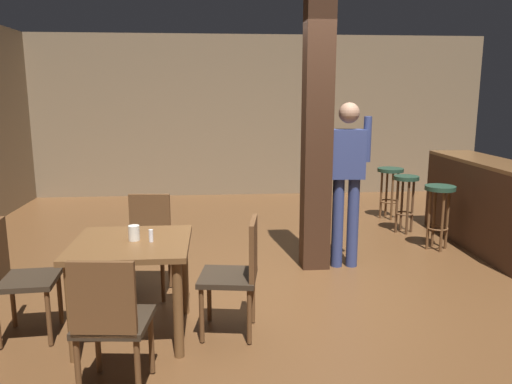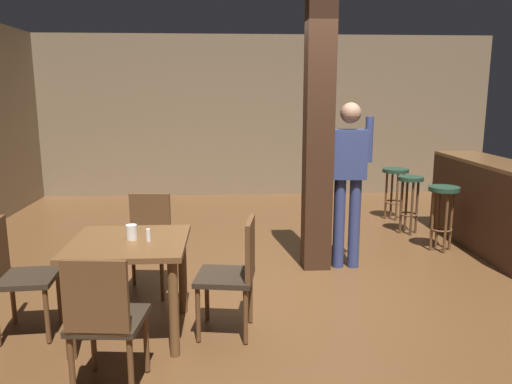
{
  "view_description": "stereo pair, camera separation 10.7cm",
  "coord_description": "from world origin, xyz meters",
  "px_view_note": "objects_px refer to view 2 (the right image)",
  "views": [
    {
      "loc": [
        -0.81,
        -4.42,
        1.81
      ],
      "look_at": [
        -0.43,
        0.12,
        0.91
      ],
      "focal_mm": 35.0,
      "sensor_mm": 36.0,
      "label": 1
    },
    {
      "loc": [
        -0.7,
        -4.43,
        1.81
      ],
      "look_at": [
        -0.43,
        0.12,
        0.91
      ],
      "focal_mm": 35.0,
      "sensor_mm": 36.0,
      "label": 2
    }
  ],
  "objects_px": {
    "napkin_cup": "(132,232)",
    "bar_stool_far": "(395,181)",
    "dining_table": "(130,258)",
    "bar_stool_mid": "(410,192)",
    "chair_west": "(15,271)",
    "chair_south": "(104,317)",
    "standing_person": "(349,173)",
    "chair_north": "(148,238)",
    "bar_stool_near": "(443,203)",
    "salt_shaker": "(148,235)",
    "bar_counter": "(484,204)",
    "chair_east": "(235,270)"
  },
  "relations": [
    {
      "from": "chair_north",
      "to": "bar_counter",
      "type": "relative_size",
      "value": 0.42
    },
    {
      "from": "chair_south",
      "to": "bar_stool_mid",
      "type": "bearing_deg",
      "value": 47.54
    },
    {
      "from": "chair_north",
      "to": "bar_stool_mid",
      "type": "xyz_separation_m",
      "value": [
        3.09,
        1.76,
        0.05
      ]
    },
    {
      "from": "chair_south",
      "to": "chair_north",
      "type": "xyz_separation_m",
      "value": [
        0.01,
        1.63,
        0.0
      ]
    },
    {
      "from": "salt_shaker",
      "to": "bar_stool_mid",
      "type": "bearing_deg",
      "value": 41.72
    },
    {
      "from": "napkin_cup",
      "to": "bar_stool_mid",
      "type": "bearing_deg",
      "value": 39.95
    },
    {
      "from": "standing_person",
      "to": "bar_stool_far",
      "type": "relative_size",
      "value": 2.32
    },
    {
      "from": "dining_table",
      "to": "bar_stool_mid",
      "type": "distance_m",
      "value": 4.04
    },
    {
      "from": "chair_east",
      "to": "chair_west",
      "type": "distance_m",
      "value": 1.64
    },
    {
      "from": "chair_south",
      "to": "napkin_cup",
      "type": "xyz_separation_m",
      "value": [
        0.03,
        0.81,
        0.29
      ]
    },
    {
      "from": "chair_south",
      "to": "salt_shaker",
      "type": "relative_size",
      "value": 9.66
    },
    {
      "from": "dining_table",
      "to": "salt_shaker",
      "type": "relative_size",
      "value": 9.24
    },
    {
      "from": "salt_shaker",
      "to": "bar_stool_far",
      "type": "height_order",
      "value": "salt_shaker"
    },
    {
      "from": "chair_west",
      "to": "bar_stool_mid",
      "type": "xyz_separation_m",
      "value": [
        3.95,
        2.57,
        0.05
      ]
    },
    {
      "from": "bar_stool_mid",
      "to": "napkin_cup",
      "type": "bearing_deg",
      "value": -140.05
    },
    {
      "from": "chair_east",
      "to": "standing_person",
      "type": "relative_size",
      "value": 0.52
    },
    {
      "from": "chair_north",
      "to": "bar_stool_near",
      "type": "height_order",
      "value": "chair_north"
    },
    {
      "from": "chair_west",
      "to": "salt_shaker",
      "type": "relative_size",
      "value": 9.66
    },
    {
      "from": "bar_counter",
      "to": "chair_south",
      "type": "bearing_deg",
      "value": -144.04
    },
    {
      "from": "standing_person",
      "to": "bar_stool_far",
      "type": "height_order",
      "value": "standing_person"
    },
    {
      "from": "bar_stool_far",
      "to": "bar_counter",
      "type": "bearing_deg",
      "value": -68.01
    },
    {
      "from": "chair_west",
      "to": "bar_stool_mid",
      "type": "bearing_deg",
      "value": 33.07
    },
    {
      "from": "dining_table",
      "to": "bar_stool_far",
      "type": "relative_size",
      "value": 1.15
    },
    {
      "from": "dining_table",
      "to": "chair_west",
      "type": "distance_m",
      "value": 0.86
    },
    {
      "from": "chair_east",
      "to": "bar_stool_near",
      "type": "height_order",
      "value": "chair_east"
    },
    {
      "from": "bar_stool_mid",
      "to": "chair_south",
      "type": "bearing_deg",
      "value": -132.46
    },
    {
      "from": "chair_west",
      "to": "standing_person",
      "type": "bearing_deg",
      "value": 25.55
    },
    {
      "from": "chair_east",
      "to": "bar_stool_near",
      "type": "relative_size",
      "value": 1.17
    },
    {
      "from": "chair_west",
      "to": "standing_person",
      "type": "distance_m",
      "value": 3.17
    },
    {
      "from": "chair_east",
      "to": "chair_north",
      "type": "xyz_separation_m",
      "value": [
        -0.78,
        0.88,
        0.0
      ]
    },
    {
      "from": "dining_table",
      "to": "standing_person",
      "type": "height_order",
      "value": "standing_person"
    },
    {
      "from": "dining_table",
      "to": "bar_stool_mid",
      "type": "height_order",
      "value": "bar_stool_mid"
    },
    {
      "from": "napkin_cup",
      "to": "bar_stool_near",
      "type": "height_order",
      "value": "napkin_cup"
    },
    {
      "from": "dining_table",
      "to": "chair_north",
      "type": "distance_m",
      "value": 0.85
    },
    {
      "from": "napkin_cup",
      "to": "chair_east",
      "type": "bearing_deg",
      "value": -4.59
    },
    {
      "from": "chair_west",
      "to": "bar_stool_mid",
      "type": "height_order",
      "value": "chair_west"
    },
    {
      "from": "chair_east",
      "to": "salt_shaker",
      "type": "bearing_deg",
      "value": 179.03
    },
    {
      "from": "dining_table",
      "to": "bar_counter",
      "type": "distance_m",
      "value": 4.2
    },
    {
      "from": "chair_west",
      "to": "bar_stool_far",
      "type": "distance_m",
      "value": 5.21
    },
    {
      "from": "dining_table",
      "to": "bar_counter",
      "type": "relative_size",
      "value": 0.4
    },
    {
      "from": "chair_south",
      "to": "standing_person",
      "type": "bearing_deg",
      "value": 47.59
    },
    {
      "from": "chair_north",
      "to": "bar_stool_near",
      "type": "xyz_separation_m",
      "value": [
        3.21,
        1.03,
        0.06
      ]
    },
    {
      "from": "bar_counter",
      "to": "chair_west",
      "type": "bearing_deg",
      "value": -157.55
    },
    {
      "from": "napkin_cup",
      "to": "bar_stool_far",
      "type": "relative_size",
      "value": 0.15
    },
    {
      "from": "chair_south",
      "to": "bar_stool_mid",
      "type": "height_order",
      "value": "chair_south"
    },
    {
      "from": "dining_table",
      "to": "bar_counter",
      "type": "bearing_deg",
      "value": 27.24
    },
    {
      "from": "chair_north",
      "to": "standing_person",
      "type": "height_order",
      "value": "standing_person"
    },
    {
      "from": "napkin_cup",
      "to": "dining_table",
      "type": "bearing_deg",
      "value": -132.55
    },
    {
      "from": "napkin_cup",
      "to": "bar_counter",
      "type": "relative_size",
      "value": 0.05
    },
    {
      "from": "bar_counter",
      "to": "bar_stool_far",
      "type": "height_order",
      "value": "bar_counter"
    }
  ]
}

